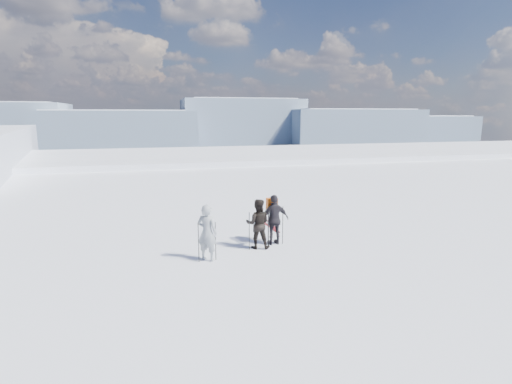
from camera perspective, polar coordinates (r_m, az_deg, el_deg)
lake_basin at (r=41.49m, az=-7.17°, el=-4.12°), size 820.00×820.00×71.62m
far_mountain_range at (r=465.97m, az=-10.29°, el=9.43°), size 770.00×110.00×53.00m
skier_grey at (r=11.89m, az=-7.01°, el=-5.78°), size 0.74×0.69×1.70m
skier_dark at (r=12.88m, az=0.27°, el=-4.56°), size 0.93×0.82×1.62m
skier_pack at (r=13.27m, az=2.67°, el=-3.98°), size 1.02×0.50×1.68m
backpack at (r=13.26m, az=2.30°, el=0.80°), size 0.38×0.23×0.48m
ski_poles at (r=12.65m, az=-0.98°, el=-5.83°), size 2.93×1.00×1.29m
skis_loose at (r=15.50m, az=2.22°, el=-4.93°), size 0.33×1.70×0.03m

